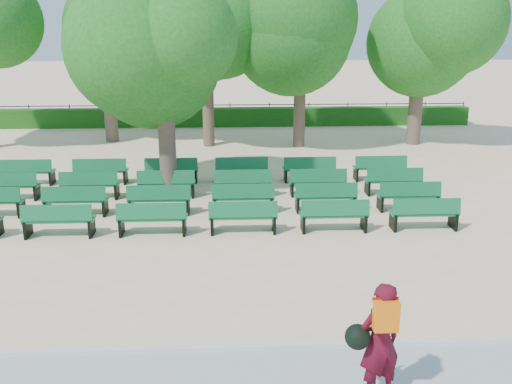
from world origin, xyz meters
TOP-DOWN VIEW (x-y plane):
  - ground at (0.00, 0.00)m, footprint 120.00×120.00m
  - curb at (0.00, -6.25)m, footprint 30.00×0.12m
  - hedge at (0.00, 14.00)m, footprint 26.00×0.70m
  - fence at (0.00, 14.40)m, footprint 26.00×0.10m
  - tree_line at (0.00, 10.00)m, footprint 21.80×6.80m
  - bench_array at (-0.99, 1.46)m, footprint 1.74×0.62m
  - tree_among at (-0.89, 2.24)m, footprint 4.16×4.16m
  - person at (2.96, -7.59)m, footprint 0.88×0.61m

SIDE VIEW (x-z plane):
  - ground at x=0.00m, z-range 0.00..0.00m
  - fence at x=0.00m, z-range -0.51..0.51m
  - tree_line at x=0.00m, z-range -3.52..3.52m
  - curb at x=0.00m, z-range 0.00..0.10m
  - bench_array at x=-0.99m, z-range -0.45..0.63m
  - hedge at x=0.00m, z-range 0.00..0.90m
  - person at x=2.96m, z-range 0.09..1.85m
  - tree_among at x=-0.89m, z-range 1.07..7.03m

